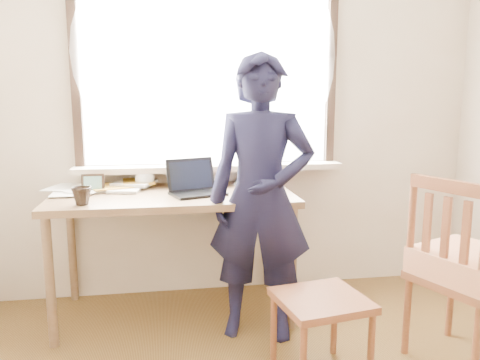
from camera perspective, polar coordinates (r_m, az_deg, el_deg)
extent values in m
cube|color=beige|center=(3.35, -0.42, 8.14)|extent=(3.50, 0.02, 2.60)
cube|color=white|center=(3.32, -3.89, 13.29)|extent=(1.70, 0.01, 1.30)
cube|color=black|center=(3.33, -3.73, 1.55)|extent=(1.82, 0.06, 0.06)
cube|color=black|center=(3.34, -19.48, 12.74)|extent=(0.06, 0.06, 1.30)
cube|color=black|center=(3.50, 11.02, 12.96)|extent=(0.06, 0.06, 1.30)
cube|color=beige|center=(3.26, -3.62, 1.55)|extent=(1.85, 0.20, 0.04)
cube|color=white|center=(3.25, -3.79, 15.12)|extent=(1.95, 0.02, 1.65)
cube|color=brown|center=(3.01, -8.15, -2.00)|extent=(1.51, 0.76, 0.04)
cylinder|color=brown|center=(2.89, -22.16, -11.56)|extent=(0.05, 0.05, 0.77)
cylinder|color=brown|center=(3.48, -19.81, -7.72)|extent=(0.05, 0.05, 0.77)
cylinder|color=brown|center=(2.91, 6.40, -10.69)|extent=(0.05, 0.05, 0.77)
cylinder|color=brown|center=(3.50, 3.54, -7.04)|extent=(0.05, 0.05, 0.77)
cube|color=black|center=(2.93, -5.16, -1.66)|extent=(0.37, 0.32, 0.02)
cube|color=black|center=(3.01, -6.03, 0.65)|extent=(0.32, 0.17, 0.21)
cube|color=black|center=(3.01, -6.03, 0.65)|extent=(0.28, 0.14, 0.17)
cube|color=black|center=(2.92, -5.09, -1.64)|extent=(0.31, 0.22, 0.00)
imported|color=white|center=(3.21, -11.54, -0.03)|extent=(0.16, 0.16, 0.10)
imported|color=black|center=(2.79, -18.73, -1.86)|extent=(0.12, 0.12, 0.10)
ellipsoid|color=black|center=(2.95, 1.48, -1.34)|extent=(0.10, 0.07, 0.04)
cube|color=gold|center=(3.22, -16.71, -0.97)|extent=(0.29, 0.30, 0.02)
cube|color=white|center=(3.17, -17.05, -1.14)|extent=(0.21, 0.24, 0.01)
cube|color=white|center=(3.22, -13.67, -0.69)|extent=(0.32, 0.27, 0.02)
cube|color=white|center=(3.13, -16.12, -1.09)|extent=(0.26, 0.33, 0.01)
cube|color=#2D4C94|center=(3.09, -11.89, -1.01)|extent=(0.28, 0.34, 0.01)
cube|color=white|center=(3.10, -12.67, -0.80)|extent=(0.32, 0.33, 0.02)
cube|color=#943A1B|center=(3.07, -12.85, -0.94)|extent=(0.27, 0.30, 0.01)
cube|color=white|center=(3.22, -8.78, -0.21)|extent=(0.31, 0.24, 0.01)
imported|color=white|center=(3.24, -14.83, -0.78)|extent=(0.22, 0.28, 0.02)
imported|color=white|center=(3.30, -0.61, -0.27)|extent=(0.24, 0.29, 0.02)
cube|color=black|center=(3.12, -17.48, -0.49)|extent=(0.14, 0.02, 0.11)
cube|color=#3B7F38|center=(3.12, -17.48, -0.49)|extent=(0.11, 0.01, 0.08)
cube|color=brown|center=(2.44, 9.90, -14.26)|extent=(0.48, 0.47, 0.04)
cylinder|color=brown|center=(2.60, 4.12, -17.82)|extent=(0.03, 0.03, 0.39)
cylinder|color=brown|center=(2.49, 15.67, -19.47)|extent=(0.03, 0.03, 0.39)
cylinder|color=brown|center=(2.75, 11.42, -16.38)|extent=(0.03, 0.03, 0.39)
cube|color=brown|center=(2.79, 25.80, -10.91)|extent=(0.59, 0.60, 0.04)
cylinder|color=brown|center=(2.63, 26.84, -17.95)|extent=(0.04, 0.04, 0.44)
cylinder|color=brown|center=(3.13, 24.27, -13.26)|extent=(0.04, 0.04, 0.44)
cylinder|color=brown|center=(2.84, 19.67, -15.35)|extent=(0.04, 0.04, 0.44)
cylinder|color=brown|center=(2.65, 20.18, -5.00)|extent=(0.04, 0.04, 0.53)
cube|color=brown|center=(2.49, 24.14, -0.69)|extent=(0.19, 0.41, 0.06)
cube|color=brown|center=(2.49, 25.73, -7.12)|extent=(0.03, 0.04, 0.43)
cube|color=brown|center=(2.55, 23.71, -6.61)|extent=(0.03, 0.04, 0.43)
cube|color=brown|center=(2.61, 21.79, -6.11)|extent=(0.03, 0.04, 0.43)
cube|color=#C23E13|center=(2.76, 25.95, -9.14)|extent=(0.58, 0.58, 0.14)
imported|color=black|center=(2.71, 2.55, -2.28)|extent=(0.69, 0.55, 1.66)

